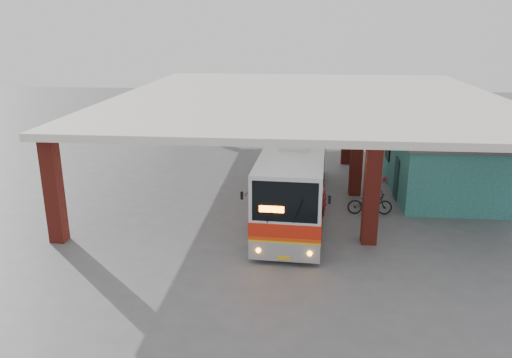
{
  "coord_description": "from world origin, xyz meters",
  "views": [
    {
      "loc": [
        0.23,
        -21.82,
        8.48
      ],
      "look_at": [
        -1.84,
        0.0,
        1.61
      ],
      "focal_mm": 35.0,
      "sensor_mm": 36.0,
      "label": 1
    }
  ],
  "objects_px": {
    "red_chair": "(389,176)",
    "coach_bus": "(296,171)",
    "pedestrian": "(321,200)",
    "motorcycle": "(370,203)"
  },
  "relations": [
    {
      "from": "coach_bus",
      "to": "motorcycle",
      "type": "distance_m",
      "value": 3.7
    },
    {
      "from": "pedestrian",
      "to": "red_chair",
      "type": "height_order",
      "value": "pedestrian"
    },
    {
      "from": "pedestrian",
      "to": "red_chair",
      "type": "relative_size",
      "value": 2.16
    },
    {
      "from": "coach_bus",
      "to": "pedestrian",
      "type": "distance_m",
      "value": 1.84
    },
    {
      "from": "motorcycle",
      "to": "pedestrian",
      "type": "bearing_deg",
      "value": 99.13
    },
    {
      "from": "coach_bus",
      "to": "motorcycle",
      "type": "xyz_separation_m",
      "value": [
        3.44,
        -0.55,
        -1.27
      ]
    },
    {
      "from": "motorcycle",
      "to": "coach_bus",
      "type": "bearing_deg",
      "value": 78.61
    },
    {
      "from": "red_chair",
      "to": "coach_bus",
      "type": "bearing_deg",
      "value": -115.76
    },
    {
      "from": "motorcycle",
      "to": "red_chair",
      "type": "xyz_separation_m",
      "value": [
        1.65,
        5.05,
        -0.19
      ]
    },
    {
      "from": "coach_bus",
      "to": "pedestrian",
      "type": "height_order",
      "value": "coach_bus"
    }
  ]
}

